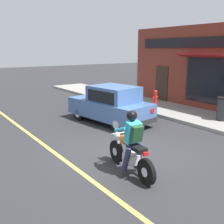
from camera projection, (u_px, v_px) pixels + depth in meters
The scene contains 8 objects.
ground_plane at pixel (125, 151), 8.00m from camera, with size 80.00×80.00×0.00m, color #2B2B2D.
sidewalk_curb at pixel (166, 109), 13.28m from camera, with size 2.60×22.00×0.14m, color gray.
lane_stripe at pixel (33, 137), 9.32m from camera, with size 0.12×19.80×0.01m, color #D1C64C.
storefront_building at pixel (206, 68), 12.85m from camera, with size 1.25×9.47×4.20m.
motorcycle_with_rider at pixel (131, 147), 6.47m from camera, with size 0.64×2.01×1.62m.
car_hatchback at pixel (111, 105), 10.94m from camera, with size 2.10×3.95×1.57m.
trash_bin at pixel (224, 109), 10.86m from camera, with size 0.56×0.56×0.98m.
fire_hydrant at pixel (155, 99), 13.36m from camera, with size 0.36×0.24×0.88m.
Camera 1 is at (-4.75, -5.81, 3.04)m, focal length 42.00 mm.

